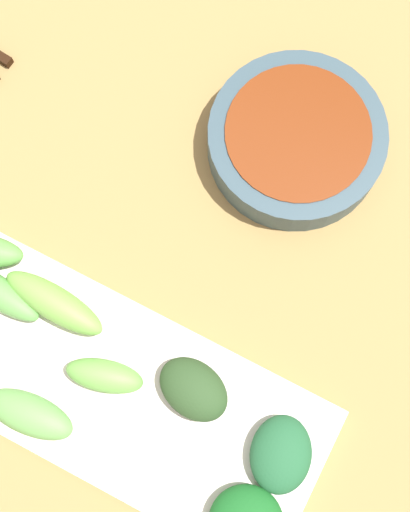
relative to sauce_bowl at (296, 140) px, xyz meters
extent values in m
cube|color=#997B46|center=(0.15, -0.03, -0.03)|extent=(2.10, 2.10, 0.02)
cylinder|color=#334A54|center=(0.00, 0.00, 0.00)|extent=(0.15, 0.15, 0.04)
cylinder|color=maroon|center=(0.00, 0.00, 0.01)|extent=(0.12, 0.12, 0.02)
cube|color=silver|center=(0.25, -0.04, -0.01)|extent=(0.14, 0.35, 0.01)
ellipsoid|color=#6CB34B|center=(0.24, -0.05, 0.00)|extent=(0.04, 0.06, 0.02)
ellipsoid|color=#215B34|center=(0.23, 0.10, 0.00)|extent=(0.07, 0.06, 0.02)
ellipsoid|color=#77B84A|center=(0.21, -0.11, 0.01)|extent=(0.03, 0.09, 0.03)
ellipsoid|color=#63A04E|center=(0.29, -0.08, 0.00)|extent=(0.04, 0.07, 0.02)
ellipsoid|color=#2A4723|center=(0.22, 0.02, 0.01)|extent=(0.05, 0.07, 0.03)
camera|label=1|loc=(0.24, 0.04, 0.59)|focal=53.25mm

